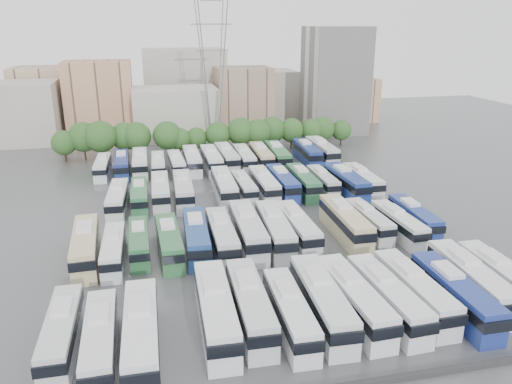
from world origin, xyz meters
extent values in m
plane|color=#424447|center=(0.00, 0.00, 0.00)|extent=(220.00, 220.00, 0.00)
cylinder|color=black|center=(-29.68, 42.02, 1.05)|extent=(0.36, 0.36, 2.09)
sphere|color=#234C1E|center=(-29.68, 42.02, 3.89)|extent=(5.02, 5.02, 5.02)
cylinder|color=black|center=(-25.92, 42.75, 1.28)|extent=(0.36, 0.36, 2.56)
sphere|color=#234C1E|center=(-25.92, 42.75, 4.75)|extent=(6.13, 6.13, 6.13)
cylinder|color=black|center=(-22.41, 41.25, 1.34)|extent=(0.36, 0.36, 2.68)
sphere|color=#234C1E|center=(-22.41, 41.25, 4.97)|extent=(6.43, 6.43, 6.43)
cylinder|color=black|center=(-17.73, 42.83, 1.20)|extent=(0.36, 0.36, 2.41)
sphere|color=#234C1E|center=(-17.73, 42.83, 4.47)|extent=(5.78, 5.78, 5.78)
cylinder|color=black|center=(-15.28, 41.82, 1.23)|extent=(0.36, 0.36, 2.46)
sphere|color=#234C1E|center=(-15.28, 41.82, 4.56)|extent=(5.90, 5.90, 5.90)
cylinder|color=black|center=(-9.09, 41.32, 1.23)|extent=(0.36, 0.36, 2.46)
sphere|color=#234C1E|center=(-9.09, 41.32, 4.58)|extent=(5.91, 5.91, 5.91)
cylinder|color=black|center=(-6.59, 41.60, 0.98)|extent=(0.36, 0.36, 1.96)
sphere|color=#234C1E|center=(-6.59, 41.60, 3.64)|extent=(4.71, 4.71, 4.71)
cylinder|color=black|center=(-2.93, 42.19, 0.94)|extent=(0.36, 0.36, 1.89)
sphere|color=#234C1E|center=(-2.93, 42.19, 3.51)|extent=(4.53, 4.53, 4.53)
cylinder|color=black|center=(1.67, 41.90, 1.12)|extent=(0.36, 0.36, 2.24)
sphere|color=#234C1E|center=(1.67, 41.90, 4.16)|extent=(5.37, 5.37, 5.37)
cylinder|color=black|center=(6.61, 41.74, 1.24)|extent=(0.36, 0.36, 2.48)
sphere|color=#234C1E|center=(6.61, 41.74, 4.60)|extent=(5.95, 5.95, 5.95)
cylinder|color=black|center=(10.24, 41.17, 1.18)|extent=(0.36, 0.36, 2.36)
sphere|color=#234C1E|center=(10.24, 41.17, 4.39)|extent=(5.67, 5.67, 5.67)
cylinder|color=black|center=(13.88, 42.82, 1.20)|extent=(0.36, 0.36, 2.41)
sphere|color=#234C1E|center=(13.88, 42.82, 4.47)|extent=(5.78, 5.78, 5.78)
cylinder|color=black|center=(18.27, 42.52, 1.12)|extent=(0.36, 0.36, 2.25)
sphere|color=#234C1E|center=(18.27, 42.52, 4.18)|extent=(5.40, 5.40, 5.40)
cylinder|color=black|center=(22.85, 42.59, 1.07)|extent=(0.36, 0.36, 2.14)
sphere|color=#234C1E|center=(22.85, 42.59, 3.97)|extent=(5.12, 5.12, 5.12)
cylinder|color=black|center=(25.72, 42.84, 1.11)|extent=(0.36, 0.36, 2.22)
sphere|color=#234C1E|center=(25.72, 42.84, 4.13)|extent=(5.34, 5.34, 5.34)
cylinder|color=black|center=(30.15, 42.75, 0.96)|extent=(0.36, 0.36, 1.92)
sphere|color=#234C1E|center=(30.15, 42.75, 3.57)|extent=(4.61, 4.61, 4.61)
cube|color=#9E998E|center=(-42.00, 62.00, 7.00)|extent=(18.00, 14.00, 14.00)
cube|color=tan|center=(-24.00, 68.00, 9.00)|extent=(16.00, 12.00, 18.00)
cube|color=#ADA89E|center=(-6.00, 60.00, 6.00)|extent=(20.00, 14.00, 12.00)
cube|color=gray|center=(12.00, 66.00, 8.00)|extent=(14.00, 12.00, 16.00)
cube|color=gray|center=(-2.00, 80.00, 10.00)|extent=(22.00, 16.00, 20.00)
cube|color=tan|center=(-38.00, 78.00, 8.00)|extent=(16.00, 14.00, 16.00)
cube|color=#A39E93|center=(20.00, 78.00, 7.00)|extent=(18.00, 14.00, 14.00)
cube|color=tan|center=(44.00, 72.00, 6.00)|extent=(14.00, 12.00, 12.00)
cube|color=gray|center=(-14.00, 74.00, 5.00)|extent=(12.00, 10.00, 10.00)
cube|color=silver|center=(34.00, 58.00, 13.00)|extent=(14.00, 14.00, 26.00)
cylinder|color=slate|center=(0.00, 48.00, 17.00)|extent=(2.90, 2.91, 33.83)
cylinder|color=slate|center=(0.00, 52.00, 17.00)|extent=(2.90, 2.91, 33.83)
cylinder|color=slate|center=(4.00, 48.00, 17.00)|extent=(2.90, 2.91, 33.83)
cylinder|color=slate|center=(4.00, 52.00, 17.00)|extent=(2.90, 2.91, 33.83)
cube|color=slate|center=(2.00, 50.00, 31.28)|extent=(4.50, 0.30, 0.30)
cube|color=slate|center=(2.00, 50.00, 26.52)|extent=(9.00, 0.30, 0.30)
cube|color=slate|center=(2.00, 50.00, 21.08)|extent=(7.00, 0.30, 0.30)
cube|color=silver|center=(-21.59, -22.98, 1.61)|extent=(2.47, 11.37, 3.22)
cube|color=black|center=(-21.59, -23.13, 2.23)|extent=(2.58, 11.54, 0.95)
cube|color=silver|center=(-21.58, -21.56, 3.43)|extent=(1.62, 3.04, 0.42)
cube|color=silver|center=(-18.27, -24.97, 1.65)|extent=(2.71, 11.71, 3.30)
cube|color=black|center=(-18.27, -25.11, 2.28)|extent=(2.83, 11.88, 0.97)
cube|color=silver|center=(-18.30, -23.51, 3.52)|extent=(1.71, 3.14, 0.43)
cube|color=white|center=(-14.90, -25.07, 1.83)|extent=(2.90, 12.98, 3.67)
cube|color=black|center=(-14.90, -25.23, 2.54)|extent=(3.03, 13.17, 1.08)
cube|color=silver|center=(-14.88, -23.45, 3.91)|extent=(1.87, 3.47, 0.47)
cube|color=white|center=(-8.24, -22.98, 1.89)|extent=(3.21, 13.41, 3.78)
cube|color=black|center=(-8.24, -23.15, 2.61)|extent=(3.35, 13.62, 1.11)
cube|color=silver|center=(-8.19, -21.32, 4.02)|extent=(1.99, 3.61, 0.49)
cube|color=silver|center=(-4.96, -22.61, 1.81)|extent=(3.02, 12.85, 3.62)
cube|color=black|center=(-4.97, -22.77, 2.50)|extent=(3.15, 13.04, 1.07)
cube|color=silver|center=(-4.93, -21.01, 3.86)|extent=(1.89, 3.45, 0.47)
cube|color=silver|center=(-1.60, -24.43, 1.67)|extent=(2.79, 11.83, 3.34)
cube|color=black|center=(-1.61, -24.58, 2.31)|extent=(2.91, 12.01, 0.98)
cube|color=silver|center=(-1.57, -22.96, 3.55)|extent=(1.74, 3.18, 0.43)
cube|color=silver|center=(1.76, -23.55, 1.86)|extent=(3.30, 13.26, 3.73)
cube|color=black|center=(1.76, -23.72, 2.58)|extent=(3.44, 13.46, 1.10)
cube|color=silver|center=(1.83, -21.91, 3.97)|extent=(2.00, 3.58, 0.48)
cube|color=white|center=(4.88, -23.72, 1.81)|extent=(3.19, 12.87, 3.62)
cube|color=black|center=(4.89, -23.88, 2.50)|extent=(3.32, 13.06, 1.06)
cube|color=silver|center=(4.82, -22.13, 3.85)|extent=(1.94, 3.47, 0.47)
cube|color=silver|center=(8.16, -24.07, 1.77)|extent=(3.16, 12.59, 3.54)
cube|color=black|center=(8.17, -24.22, 2.45)|extent=(3.29, 12.78, 1.04)
cube|color=silver|center=(8.10, -22.51, 3.77)|extent=(1.90, 3.40, 0.46)
cube|color=silver|center=(11.35, -23.51, 1.76)|extent=(2.91, 12.48, 3.52)
cube|color=black|center=(11.35, -23.67, 2.43)|extent=(3.04, 12.67, 1.04)
cube|color=silver|center=(11.31, -21.96, 3.75)|extent=(1.83, 3.35, 0.46)
cube|color=navy|center=(14.85, -24.99, 1.77)|extent=(2.83, 12.55, 3.55)
cube|color=black|center=(14.85, -25.15, 2.45)|extent=(2.95, 12.74, 1.04)
cube|color=silver|center=(14.87, -23.42, 3.78)|extent=(1.82, 3.36, 0.46)
cube|color=silver|center=(18.01, -22.90, 1.82)|extent=(3.37, 12.97, 3.64)
cube|color=black|center=(18.01, -23.06, 2.52)|extent=(3.51, 13.17, 1.07)
cube|color=silver|center=(18.10, -21.30, 3.88)|extent=(1.99, 3.51, 0.47)
cube|color=silver|center=(21.42, -23.15, 1.73)|extent=(2.93, 12.27, 3.46)
cube|color=black|center=(21.41, -23.30, 2.39)|extent=(3.05, 12.46, 1.02)
cube|color=silver|center=(21.46, -21.62, 3.68)|extent=(1.82, 3.30, 0.45)
cube|color=#C7B889|center=(-21.25, -5.74, 1.80)|extent=(3.34, 12.85, 3.61)
cube|color=black|center=(-21.24, -5.90, 2.49)|extent=(3.47, 13.05, 1.06)
cube|color=silver|center=(-21.32, -4.15, 3.84)|extent=(1.97, 3.48, 0.47)
cube|color=silver|center=(-18.02, -6.96, 1.53)|extent=(2.45, 10.86, 3.07)
cube|color=black|center=(-18.02, -7.10, 2.12)|extent=(2.56, 11.03, 0.90)
cube|color=silver|center=(-18.00, -5.61, 3.27)|extent=(1.57, 2.91, 0.40)
cube|color=#2B6539|center=(-15.09, -5.21, 1.50)|extent=(2.43, 10.62, 3.00)
cube|color=black|center=(-15.08, -5.34, 2.07)|extent=(2.54, 10.78, 0.88)
cube|color=silver|center=(-15.11, -3.89, 3.19)|extent=(1.55, 2.85, 0.39)
cube|color=#2C683A|center=(-11.51, -6.27, 1.66)|extent=(2.88, 11.77, 3.31)
cube|color=black|center=(-11.51, -6.42, 2.29)|extent=(3.00, 11.94, 0.97)
cube|color=silver|center=(-11.56, -4.81, 3.53)|extent=(1.76, 3.17, 0.43)
cube|color=navy|center=(-8.17, -5.74, 1.76)|extent=(3.15, 12.55, 3.53)
cube|color=black|center=(-8.18, -5.90, 2.44)|extent=(3.28, 12.74, 1.04)
cube|color=silver|center=(-8.11, -4.19, 3.76)|extent=(1.90, 3.39, 0.46)
cube|color=silver|center=(-5.05, -6.29, 1.75)|extent=(2.79, 12.38, 3.50)
cube|color=black|center=(-5.06, -6.44, 2.42)|extent=(2.92, 12.56, 1.03)
cube|color=silver|center=(-5.03, -4.75, 3.72)|extent=(1.79, 3.32, 0.45)
cube|color=silver|center=(-1.63, -5.52, 1.90)|extent=(3.16, 13.49, 3.81)
cube|color=black|center=(-1.63, -5.69, 2.63)|extent=(3.30, 13.70, 1.12)
cube|color=silver|center=(-1.59, -3.84, 4.05)|extent=(1.98, 3.62, 0.49)
cube|color=silver|center=(1.76, -6.00, 1.85)|extent=(3.45, 13.18, 3.70)
cube|color=black|center=(1.75, -6.17, 2.56)|extent=(3.59, 13.38, 1.09)
cube|color=silver|center=(1.85, -4.37, 3.94)|extent=(2.03, 3.57, 0.48)
cube|color=silver|center=(4.84, -5.63, 1.74)|extent=(2.72, 12.29, 3.47)
cube|color=black|center=(4.85, -5.79, 2.40)|extent=(2.84, 12.47, 1.02)
cube|color=silver|center=(4.83, -4.10, 3.70)|extent=(1.77, 3.29, 0.45)
cube|color=#CDBE8D|center=(11.46, -5.53, 1.86)|extent=(3.08, 13.18, 3.72)
cube|color=black|center=(11.46, -5.69, 2.57)|extent=(3.22, 13.38, 1.09)
cube|color=silver|center=(11.50, -3.89, 3.96)|extent=(1.94, 3.54, 0.48)
cube|color=silver|center=(15.05, -5.00, 1.54)|extent=(2.55, 10.93, 3.08)
cube|color=black|center=(15.05, -5.14, 2.13)|extent=(2.66, 11.09, 0.91)
cube|color=silver|center=(15.02, -3.64, 3.28)|extent=(1.60, 2.93, 0.40)
cube|color=silver|center=(18.36, -7.03, 1.59)|extent=(2.77, 11.28, 3.18)
cube|color=black|center=(18.37, -7.17, 2.19)|extent=(2.89, 11.46, 0.93)
cube|color=silver|center=(18.31, -5.63, 3.38)|extent=(1.69, 3.04, 0.41)
cube|color=navy|center=(21.58, -5.34, 1.61)|extent=(2.78, 11.43, 3.22)
cube|color=black|center=(21.57, -5.48, 2.22)|extent=(2.90, 11.60, 0.95)
cube|color=silver|center=(21.62, -3.92, 3.42)|extent=(1.71, 3.08, 0.42)
cube|color=silver|center=(-18.19, 10.93, 1.66)|extent=(3.08, 11.82, 3.32)
cube|color=black|center=(-18.19, 10.79, 2.29)|extent=(3.21, 12.00, 0.98)
cube|color=silver|center=(-18.11, 12.39, 3.53)|extent=(1.82, 3.20, 0.43)
cube|color=#307044|center=(-14.99, 11.98, 1.58)|extent=(2.41, 11.16, 3.16)
cube|color=black|center=(-14.99, 11.84, 2.18)|extent=(2.52, 11.33, 0.93)
cube|color=silver|center=(-14.98, 13.37, 3.36)|extent=(1.59, 2.98, 0.41)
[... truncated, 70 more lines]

